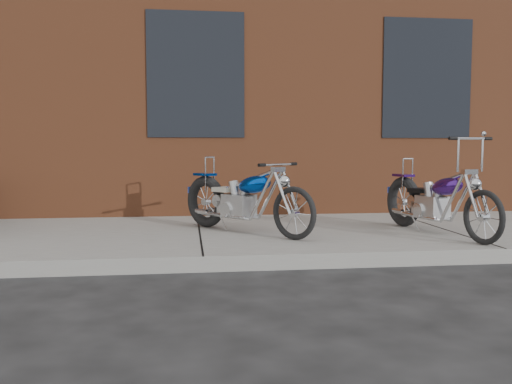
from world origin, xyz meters
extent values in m
plane|color=black|center=(0.00, 0.00, 0.00)|extent=(120.00, 120.00, 0.00)
cube|color=gray|center=(0.00, 1.50, 0.07)|extent=(22.00, 3.00, 0.15)
cube|color=brown|center=(0.00, 8.00, 4.00)|extent=(22.00, 10.00, 8.00)
torus|color=black|center=(2.62, 1.47, 0.47)|extent=(0.26, 0.65, 0.64)
torus|color=black|center=(2.92, 0.12, 0.44)|extent=(0.19, 0.57, 0.57)
cube|color=#A7A7A7|center=(2.74, 0.92, 0.46)|extent=(0.32, 0.40, 0.26)
ellipsoid|color=#3E1875|center=(2.80, 0.68, 0.71)|extent=(0.33, 0.52, 0.27)
cube|color=black|center=(2.69, 1.15, 0.64)|extent=(0.26, 0.29, 0.05)
cylinder|color=silver|center=(2.90, 0.23, 0.67)|extent=(0.09, 0.26, 0.48)
cylinder|color=silver|center=(2.87, 0.34, 1.25)|extent=(0.48, 0.13, 0.03)
cylinder|color=silver|center=(2.63, 1.41, 0.80)|extent=(0.02, 0.02, 0.42)
cylinder|color=silver|center=(2.80, 1.14, 0.34)|extent=(0.22, 0.78, 0.04)
torus|color=black|center=(0.18, 1.76, 0.47)|extent=(0.52, 0.58, 0.65)
torus|color=black|center=(1.09, 0.68, 0.44)|extent=(0.43, 0.49, 0.59)
cube|color=#A7A7A7|center=(0.55, 1.32, 0.47)|extent=(0.43, 0.44, 0.27)
ellipsoid|color=#053AA6|center=(0.72, 1.13, 0.73)|extent=(0.50, 0.53, 0.28)
cube|color=#BAB49F|center=(0.40, 1.50, 0.65)|extent=(0.33, 0.33, 0.05)
cylinder|color=silver|center=(1.02, 0.77, 0.68)|extent=(0.20, 0.22, 0.49)
cylinder|color=silver|center=(0.95, 0.85, 0.97)|extent=(0.40, 0.34, 0.03)
cylinder|color=silver|center=(0.23, 1.71, 0.82)|extent=(0.03, 0.03, 0.43)
cylinder|color=silver|center=(0.51, 1.54, 0.35)|extent=(0.56, 0.65, 0.04)
camera|label=1|loc=(-0.14, -4.95, 1.16)|focal=38.00mm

